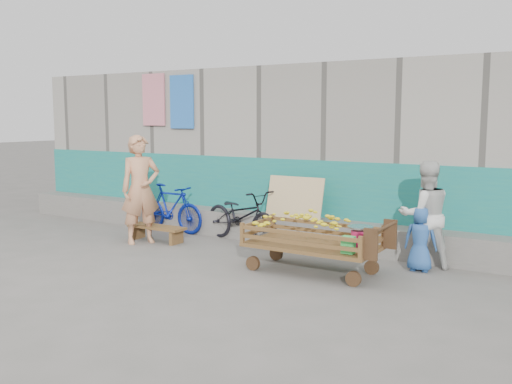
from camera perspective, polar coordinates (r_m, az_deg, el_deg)
The scene contains 9 objects.
ground at distance 7.83m, azimuth -5.80°, elevation -8.16°, with size 80.00×80.00×0.00m, color #5B5A54.
building_wall at distance 11.05m, azimuth 6.96°, elevation 4.09°, with size 12.00×3.50×3.00m.
banana_cart at distance 7.79m, azimuth 5.39°, elevation -3.98°, with size 1.94×0.89×0.83m.
bench at distance 9.91m, azimuth -9.91°, elevation -3.75°, with size 1.08×0.32×0.27m.
vendor_man at distance 9.72m, azimuth -11.47°, elevation 0.24°, with size 0.66×0.44×1.82m, color tan.
woman at distance 8.28m, azimuth 16.54°, elevation -2.21°, with size 0.73×0.57×1.51m, color silver.
child at distance 8.16m, azimuth 16.12°, elevation -4.53°, with size 0.44×0.29×0.90m, color #275296.
bicycle_dark at distance 9.63m, azimuth -1.47°, elevation -2.41°, with size 0.60×1.73×0.91m, color black.
bicycle_blue at distance 10.64m, azimuth -8.54°, elevation -1.61°, with size 0.42×1.48×0.89m, color navy.
Camera 1 is at (4.59, -5.98, 2.10)m, focal length 40.00 mm.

